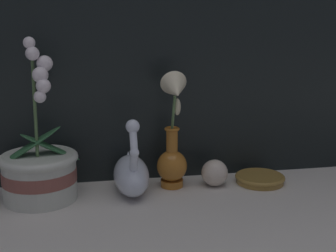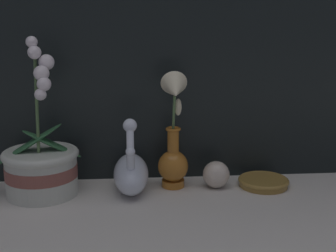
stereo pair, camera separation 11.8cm
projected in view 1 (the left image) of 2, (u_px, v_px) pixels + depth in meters
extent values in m
plane|color=beige|center=(160.00, 206.00, 1.12)|extent=(2.80, 2.80, 0.00)
cylinder|color=beige|center=(40.00, 177.00, 1.16)|extent=(0.18, 0.18, 0.11)
cylinder|color=brown|center=(40.00, 175.00, 1.16)|extent=(0.18, 0.18, 0.03)
torus|color=beige|center=(38.00, 158.00, 1.15)|extent=(0.19, 0.19, 0.02)
cylinder|color=#4C6B3D|center=(35.00, 100.00, 1.11)|extent=(0.01, 0.04, 0.27)
ellipsoid|color=#2D6038|center=(51.00, 147.00, 1.15)|extent=(0.16, 0.09, 0.09)
ellipsoid|color=#2D6038|center=(24.00, 150.00, 1.13)|extent=(0.18, 0.06, 0.12)
sphere|color=white|center=(29.00, 43.00, 1.08)|extent=(0.03, 0.03, 0.03)
sphere|color=white|center=(32.00, 54.00, 1.08)|extent=(0.03, 0.03, 0.03)
sphere|color=white|center=(45.00, 63.00, 1.10)|extent=(0.04, 0.04, 0.04)
sphere|color=white|center=(40.00, 75.00, 1.09)|extent=(0.04, 0.04, 0.04)
sphere|color=white|center=(43.00, 86.00, 1.08)|extent=(0.03, 0.03, 0.03)
sphere|color=white|center=(40.00, 97.00, 1.08)|extent=(0.03, 0.03, 0.03)
ellipsoid|color=silver|center=(131.00, 175.00, 1.20)|extent=(0.09, 0.18, 0.10)
cone|color=silver|center=(129.00, 162.00, 1.26)|extent=(0.05, 0.06, 0.07)
cylinder|color=silver|center=(134.00, 163.00, 1.12)|extent=(0.02, 0.05, 0.07)
sphere|color=silver|center=(134.00, 153.00, 1.10)|extent=(0.02, 0.02, 0.02)
cylinder|color=silver|center=(133.00, 139.00, 1.10)|extent=(0.02, 0.05, 0.06)
sphere|color=silver|center=(133.00, 126.00, 1.11)|extent=(0.03, 0.03, 0.03)
cylinder|color=#B26B23|center=(172.00, 183.00, 1.25)|extent=(0.06, 0.06, 0.02)
ellipsoid|color=#B26B23|center=(172.00, 166.00, 1.24)|extent=(0.08, 0.08, 0.08)
cylinder|color=#B26B23|center=(172.00, 141.00, 1.23)|extent=(0.03, 0.03, 0.06)
torus|color=#B26B23|center=(172.00, 129.00, 1.22)|extent=(0.04, 0.04, 0.01)
cylinder|color=#567A47|center=(173.00, 113.00, 1.19)|extent=(0.01, 0.04, 0.10)
cone|color=beige|center=(176.00, 89.00, 1.15)|extent=(0.07, 0.08, 0.09)
ellipsoid|color=beige|center=(177.00, 107.00, 1.20)|extent=(0.02, 0.02, 0.04)
sphere|color=beige|center=(215.00, 173.00, 1.25)|extent=(0.07, 0.07, 0.07)
cylinder|color=olive|center=(260.00, 179.00, 1.28)|extent=(0.13, 0.13, 0.02)
torus|color=olive|center=(260.00, 177.00, 1.28)|extent=(0.14, 0.14, 0.01)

